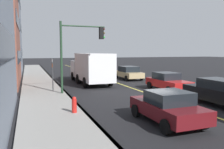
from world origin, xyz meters
TOP-DOWN VIEW (x-y plane):
  - ground at (0.00, 0.00)m, footprint 200.00×200.00m
  - sidewalk_slab at (0.00, 7.26)m, footprint 80.00×3.19m
  - curb_edge at (0.00, 5.75)m, footprint 80.00×0.16m
  - lane_stripe_center at (0.00, 0.00)m, footprint 80.00×0.16m
  - car_tan at (9.32, -2.36)m, footprint 4.34×2.00m
  - car_black at (-3.91, -2.08)m, footprint 4.52×1.92m
  - car_maroon at (-5.55, 2.64)m, footprint 3.80×2.00m
  - car_red at (1.47, -2.17)m, footprint 4.17×1.91m
  - truck_white at (7.57, 2.50)m, footprint 8.12×2.60m
  - traffic_light_mast at (2.45, 4.79)m, footprint 0.28×3.33m
  - street_sign_post at (3.70, 6.57)m, footprint 0.60×0.08m
  - fire_hydrant at (-3.00, 6.27)m, footprint 0.24×0.24m

SIDE VIEW (x-z plane):
  - ground at x=0.00m, z-range 0.00..0.00m
  - lane_stripe_center at x=0.00m, z-range 0.00..0.01m
  - sidewalk_slab at x=0.00m, z-range 0.00..0.15m
  - curb_edge at x=0.00m, z-range 0.00..0.15m
  - fire_hydrant at x=-3.00m, z-range 0.00..0.94m
  - car_maroon at x=-5.55m, z-range 0.00..1.42m
  - car_red at x=1.47m, z-range 0.01..1.45m
  - car_tan at x=9.32m, z-range 0.02..1.50m
  - car_black at x=-3.91m, z-range 0.02..1.56m
  - street_sign_post at x=3.70m, z-range 0.24..2.88m
  - truck_white at x=7.57m, z-range 0.10..3.05m
  - traffic_light_mast at x=2.45m, z-range 0.96..6.21m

